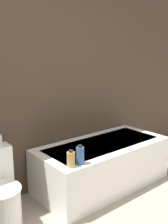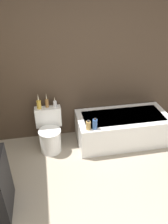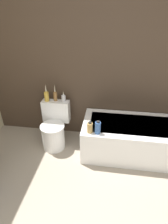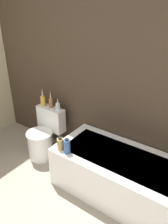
% 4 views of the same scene
% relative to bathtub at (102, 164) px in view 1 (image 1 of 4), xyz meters
% --- Properties ---
extents(wall_back_tiled, '(6.40, 0.06, 2.60)m').
position_rel_bathtub_xyz_m(wall_back_tiled, '(-0.75, 0.41, 1.04)').
color(wall_back_tiled, '#423326').
rests_on(wall_back_tiled, ground_plane).
extents(bathtub, '(1.56, 0.73, 0.51)m').
position_rel_bathtub_xyz_m(bathtub, '(0.00, 0.00, 0.00)').
color(bathtub, white).
rests_on(bathtub, ground).
extents(shampoo_bottle_tall, '(0.07, 0.07, 0.16)m').
position_rel_bathtub_xyz_m(shampoo_bottle_tall, '(-0.66, -0.27, 0.32)').
color(shampoo_bottle_tall, tan).
rests_on(shampoo_bottle_tall, bathtub).
extents(shampoo_bottle_short, '(0.07, 0.07, 0.18)m').
position_rel_bathtub_xyz_m(shampoo_bottle_short, '(-0.56, -0.28, 0.34)').
color(shampoo_bottle_short, '#335999').
rests_on(shampoo_bottle_short, bathtub).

